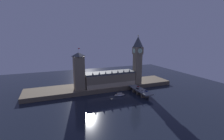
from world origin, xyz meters
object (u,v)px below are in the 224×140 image
car_southbound_lead (146,91)px  pedestrian_mid_walk (144,88)px  street_lamp_near (143,90)px  car_southbound_trail (138,87)px  pedestrian_near_rail (140,91)px  boat_upstream (120,95)px  clock_tower (138,58)px  victoria_tower (79,71)px  car_northbound_lead (138,89)px  street_lamp_mid (144,86)px  car_northbound_trail (142,91)px

car_southbound_lead → pedestrian_mid_walk: 9.96m
pedestrian_mid_walk → street_lamp_near: (-11.11, -14.01, 2.99)m
car_southbound_trail → pedestrian_near_rail: size_ratio=2.89×
pedestrian_near_rail → boat_upstream: size_ratio=0.11×
clock_tower → victoria_tower: clock_tower is taller
victoria_tower → car_northbound_lead: bearing=-22.5°
car_southbound_trail → street_lamp_mid: bearing=-73.9°
pedestrian_near_rail → boat_upstream: (-23.34, 12.13, -6.59)m
car_northbound_lead → car_southbound_trail: size_ratio=0.99×
car_southbound_trail → pedestrian_near_rail: pedestrian_near_rail is taller
car_northbound_trail → car_northbound_lead: bearing=90.0°
pedestrian_mid_walk → street_lamp_mid: bearing=60.7°
car_northbound_lead → clock_tower: bearing=61.9°
victoria_tower → boat_upstream: 63.37m
boat_upstream → car_southbound_lead: bearing=-25.9°
pedestrian_mid_walk → car_northbound_lead: bearing=156.7°
car_northbound_trail → car_southbound_lead: car_southbound_lead is taller
car_southbound_lead → car_northbound_lead: bearing=112.3°
car_southbound_lead → street_lamp_mid: 11.41m
car_northbound_lead → car_northbound_trail: size_ratio=1.04×
street_lamp_near → street_lamp_mid: size_ratio=0.84×
car_northbound_trail → pedestrian_near_rail: pedestrian_near_rail is taller
street_lamp_near → car_southbound_lead: bearing=27.7°
car_southbound_trail → street_lamp_mid: (3.08, -10.64, 3.91)m
car_northbound_lead → street_lamp_mid: street_lamp_mid is taller
clock_tower → street_lamp_mid: 46.68m
pedestrian_near_rail → pedestrian_mid_walk: bearing=31.1°
clock_tower → car_northbound_trail: clock_tower is taller
car_northbound_trail → car_southbound_lead: 5.64m
car_northbound_lead → pedestrian_mid_walk: size_ratio=2.96×
car_southbound_lead → street_lamp_mid: street_lamp_mid is taller
car_northbound_lead → car_southbound_lead: car_southbound_lead is taller
clock_tower → street_lamp_near: 60.62m
street_lamp_mid → clock_tower: bearing=77.4°
car_northbound_trail → car_southbound_lead: size_ratio=1.13×
car_southbound_lead → pedestrian_mid_walk: pedestrian_mid_walk is taller
pedestrian_near_rail → street_lamp_near: bearing=-93.0°
clock_tower → car_northbound_trail: 57.09m
clock_tower → victoria_tower: bearing=179.0°
car_southbound_trail → street_lamp_mid: 11.74m
clock_tower → pedestrian_mid_walk: clock_tower is taller
car_northbound_trail → pedestrian_near_rail: (-2.68, 1.36, 0.22)m
clock_tower → pedestrian_near_rail: (-18.21, -38.95, -37.11)m
street_lamp_mid → boat_upstream: bearing=171.8°
victoria_tower → car_southbound_lead: (79.22, -43.70, -23.87)m
clock_tower → car_northbound_lead: clock_tower is taller
street_lamp_mid → boat_upstream: (-34.45, 4.95, -10.25)m
car_southbound_trail → pedestrian_near_rail: 19.55m
street_lamp_mid → victoria_tower: bearing=157.9°
boat_upstream → pedestrian_mid_walk: bearing=-9.4°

